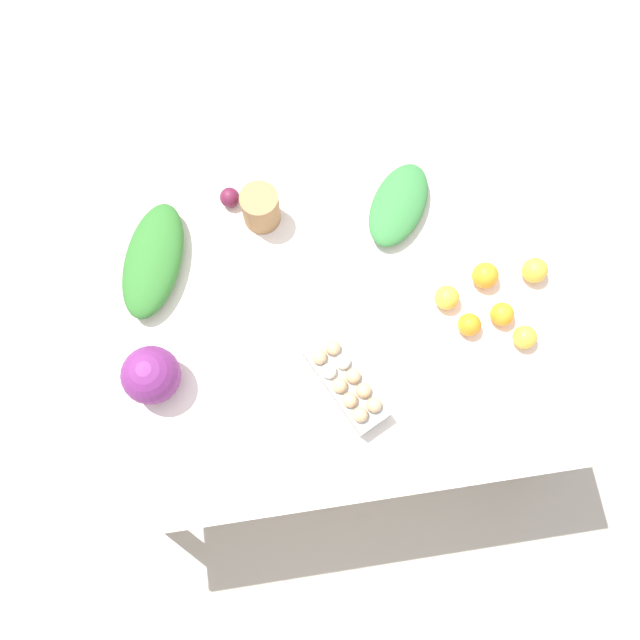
{
  "coord_description": "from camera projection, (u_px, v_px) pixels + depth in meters",
  "views": [
    {
      "loc": [
        -0.08,
        -0.5,
        2.41
      ],
      "look_at": [
        0.0,
        0.0,
        0.74
      ],
      "focal_mm": 35.0,
      "sensor_mm": 36.0,
      "label": 1
    }
  ],
  "objects": [
    {
      "name": "ground_plane",
      "position": [
        320.0,
        374.0,
        2.46
      ],
      "size": [
        8.0,
        8.0,
        0.0
      ],
      "primitive_type": "plane",
      "color": "#B2A899"
    },
    {
      "name": "dining_table",
      "position": [
        320.0,
        330.0,
        1.85
      ],
      "size": [
        1.47,
        1.01,
        0.72
      ],
      "color": "silver",
      "rests_on": "ground_plane"
    },
    {
      "name": "cabbage_purple",
      "position": [
        151.0,
        375.0,
        1.65
      ],
      "size": [
        0.16,
        0.16,
        0.16
      ],
      "primitive_type": "sphere",
      "color": "#6B2366",
      "rests_on": "dining_table"
    },
    {
      "name": "egg_carton",
      "position": [
        346.0,
        383.0,
        1.68
      ],
      "size": [
        0.21,
        0.29,
        0.09
      ],
      "rotation": [
        0.0,
        0.0,
        5.17
      ],
      "color": "#A8A8A3",
      "rests_on": "dining_table"
    },
    {
      "name": "paper_bag",
      "position": [
        261.0,
        208.0,
        1.8
      ],
      "size": [
        0.11,
        0.11,
        0.13
      ],
      "primitive_type": "cylinder",
      "color": "#997047",
      "rests_on": "dining_table"
    },
    {
      "name": "greens_bunch_beet_tops",
      "position": [
        153.0,
        260.0,
        1.78
      ],
      "size": [
        0.26,
        0.39,
        0.09
      ],
      "primitive_type": "ellipsoid",
      "rotation": [
        0.0,
        0.0,
        1.28
      ],
      "color": "#2D6B28",
      "rests_on": "dining_table"
    },
    {
      "name": "greens_bunch_kale",
      "position": [
        399.0,
        205.0,
        1.84
      ],
      "size": [
        0.28,
        0.32,
        0.07
      ],
      "primitive_type": "ellipsoid",
      "rotation": [
        0.0,
        0.0,
        4.16
      ],
      "color": "#337538",
      "rests_on": "dining_table"
    },
    {
      "name": "beet_root",
      "position": [
        230.0,
        197.0,
        1.85
      ],
      "size": [
        0.06,
        0.06,
        0.06
      ],
      "primitive_type": "sphere",
      "color": "#5B1933",
      "rests_on": "dining_table"
    },
    {
      "name": "orange_0",
      "position": [
        485.0,
        275.0,
        1.77
      ],
      "size": [
        0.08,
        0.08,
        0.08
      ],
      "primitive_type": "sphere",
      "color": "orange",
      "rests_on": "dining_table"
    },
    {
      "name": "orange_1",
      "position": [
        535.0,
        270.0,
        1.78
      ],
      "size": [
        0.07,
        0.07,
        0.07
      ],
      "primitive_type": "sphere",
      "color": "#F9A833",
      "rests_on": "dining_table"
    },
    {
      "name": "orange_2",
      "position": [
        502.0,
        314.0,
        1.74
      ],
      "size": [
        0.07,
        0.07,
        0.07
      ],
      "primitive_type": "sphere",
      "color": "orange",
      "rests_on": "dining_table"
    },
    {
      "name": "orange_3",
      "position": [
        469.0,
        325.0,
        1.73
      ],
      "size": [
        0.07,
        0.07,
        0.07
      ],
      "primitive_type": "sphere",
      "color": "orange",
      "rests_on": "dining_table"
    },
    {
      "name": "orange_4",
      "position": [
        447.0,
        298.0,
        1.75
      ],
      "size": [
        0.07,
        0.07,
        0.07
      ],
      "primitive_type": "sphere",
      "color": "#F9A833",
      "rests_on": "dining_table"
    },
    {
      "name": "orange_5",
      "position": [
        525.0,
        337.0,
        1.72
      ],
      "size": [
        0.07,
        0.07,
        0.07
      ],
      "primitive_type": "sphere",
      "color": "#F9A833",
      "rests_on": "dining_table"
    }
  ]
}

